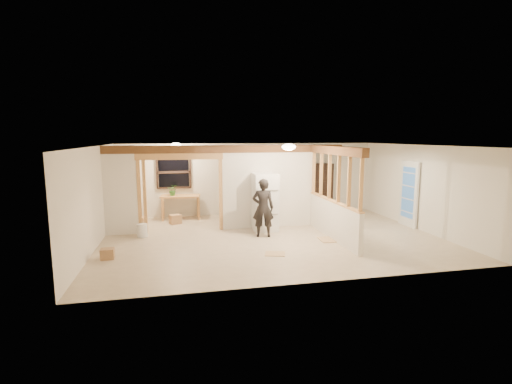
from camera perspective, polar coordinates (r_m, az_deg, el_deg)
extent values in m
cube|color=beige|center=(10.25, 2.43, -7.01)|extent=(9.00, 6.50, 0.01)
cube|color=white|center=(9.87, 2.52, 7.13)|extent=(9.00, 6.50, 0.01)
cube|color=silver|center=(13.13, -1.07, 2.02)|extent=(9.00, 0.01, 2.50)
cube|color=silver|center=(6.94, 9.20, -4.00)|extent=(9.00, 0.01, 2.50)
cube|color=silver|center=(9.88, -23.69, -0.87)|extent=(0.01, 6.50, 2.50)
cube|color=silver|center=(11.92, 23.92, 0.62)|extent=(0.01, 6.50, 2.50)
cube|color=silver|center=(10.97, -20.15, 0.20)|extent=(0.90, 0.12, 2.50)
cube|color=silver|center=(11.18, 1.93, 0.87)|extent=(2.80, 0.12, 2.50)
cube|color=tan|center=(10.88, -11.48, -0.31)|extent=(2.46, 0.14, 2.20)
cube|color=brown|center=(10.86, -4.23, 6.61)|extent=(7.00, 0.18, 0.22)
cube|color=brown|center=(10.03, 12.04, 6.29)|extent=(0.18, 3.30, 0.22)
cube|color=silver|center=(10.27, 11.72, -4.25)|extent=(0.12, 3.20, 1.00)
cube|color=tan|center=(10.08, 11.92, 2.20)|extent=(0.14, 3.20, 1.32)
cube|color=black|center=(12.78, -12.54, 2.99)|extent=(1.12, 0.10, 1.10)
cube|color=white|center=(12.23, 22.45, -0.29)|extent=(0.12, 0.86, 2.00)
ellipsoid|color=#FFEABF|center=(9.47, 5.05, 6.93)|extent=(0.36, 0.36, 0.16)
ellipsoid|color=#FFEABF|center=(11.86, -12.23, 7.09)|extent=(0.32, 0.32, 0.14)
ellipsoid|color=#FFD88C|center=(11.18, -9.61, 5.55)|extent=(0.07, 0.07, 0.07)
cube|color=white|center=(10.82, 1.40, -1.58)|extent=(0.69, 0.67, 1.68)
imported|color=black|center=(10.14, 1.09, -2.45)|extent=(0.66, 0.51, 1.62)
cube|color=tan|center=(12.66, -11.51, -2.28)|extent=(1.35, 0.81, 0.80)
imported|color=#2E692D|center=(12.54, -12.68, 0.29)|extent=(0.37, 0.33, 0.37)
cylinder|color=#B1210E|center=(12.04, -19.70, -3.82)|extent=(0.42, 0.42, 0.54)
cube|color=black|center=(13.70, 9.86, 0.63)|extent=(0.89, 0.30, 1.77)
cylinder|color=white|center=(10.71, -17.10, -5.67)|extent=(0.36, 0.36, 0.36)
cube|color=#AA7E52|center=(12.05, -12.31, -4.11)|extent=(0.41, 0.39, 0.29)
cube|color=#AA7E52|center=(12.13, -17.43, -4.28)|extent=(0.33, 0.33, 0.26)
cube|color=#AA7E52|center=(9.12, -21.89, -8.81)|extent=(0.30, 0.25, 0.24)
cube|color=tan|center=(10.19, 11.34, -7.18)|extent=(0.59, 0.59, 0.02)
cube|color=tan|center=(8.85, 2.94, -9.46)|extent=(0.55, 0.49, 0.01)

